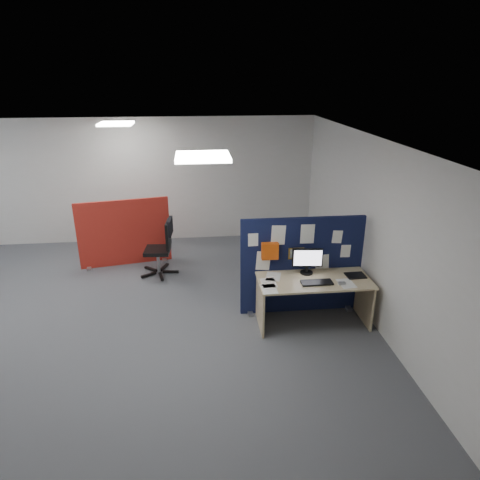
{
  "coord_description": "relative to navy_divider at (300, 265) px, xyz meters",
  "views": [
    {
      "loc": [
        1.91,
        -5.76,
        3.53
      ],
      "look_at": [
        2.59,
        0.68,
        1.0
      ],
      "focal_mm": 32.0,
      "sensor_mm": 36.0,
      "label": 1
    }
  ],
  "objects": [
    {
      "name": "monitor_main",
      "position": [
        0.06,
        -0.17,
        0.17
      ],
      "size": [
        0.45,
        0.19,
        0.4
      ],
      "rotation": [
        0.0,
        0.0,
        -0.1
      ],
      "color": "black",
      "rests_on": "main_desk"
    },
    {
      "name": "paper_tray",
      "position": [
        0.76,
        -0.34,
        -0.05
      ],
      "size": [
        0.29,
        0.23,
        0.01
      ],
      "primitive_type": "cube",
      "rotation": [
        0.0,
        0.0,
        0.04
      ],
      "color": "black",
      "rests_on": "main_desk"
    },
    {
      "name": "wall_right",
      "position": [
        1.04,
        -0.07,
        0.57
      ],
      "size": [
        0.02,
        7.0,
        2.7
      ],
      "primitive_type": "cube",
      "color": "silver",
      "rests_on": "floor"
    },
    {
      "name": "mouse",
      "position": [
        0.47,
        -0.58,
        -0.04
      ],
      "size": [
        0.1,
        0.07,
        0.03
      ],
      "primitive_type": "cube",
      "rotation": [
        0.0,
        0.0,
        0.07
      ],
      "color": "#9A9B9F",
      "rests_on": "main_desk"
    },
    {
      "name": "navy_divider",
      "position": [
        0.0,
        0.0,
        0.0
      ],
      "size": [
        1.89,
        0.3,
        1.56
      ],
      "color": "black",
      "rests_on": "floor"
    },
    {
      "name": "office_chair",
      "position": [
        -2.19,
        1.57,
        -0.18
      ],
      "size": [
        0.69,
        0.71,
        1.07
      ],
      "rotation": [
        0.0,
        0.0,
        -0.08
      ],
      "color": "black",
      "rests_on": "floor"
    },
    {
      "name": "red_divider",
      "position": [
        -2.96,
        2.11,
        -0.14
      ],
      "size": [
        1.73,
        0.37,
        1.31
      ],
      "rotation": [
        0.0,
        0.0,
        0.18
      ],
      "color": "#AE161D",
      "rests_on": "floor"
    },
    {
      "name": "desk_papers",
      "position": [
        -0.27,
        -0.46,
        -0.05
      ],
      "size": [
        1.36,
        0.71,
        0.0
      ],
      "color": "white",
      "rests_on": "main_desk"
    },
    {
      "name": "wall_back",
      "position": [
        -3.46,
        3.43,
        0.57
      ],
      "size": [
        9.0,
        0.02,
        2.7
      ],
      "primitive_type": "cube",
      "color": "silver",
      "rests_on": "floor"
    },
    {
      "name": "ceiling",
      "position": [
        -3.46,
        -0.07,
        1.92
      ],
      "size": [
        9.0,
        7.0,
        0.02
      ],
      "primitive_type": "cube",
      "color": "white",
      "rests_on": "wall_back"
    },
    {
      "name": "keyboard",
      "position": [
        0.12,
        -0.52,
        -0.04
      ],
      "size": [
        0.45,
        0.18,
        0.02
      ],
      "primitive_type": "cube",
      "rotation": [
        0.0,
        0.0,
        0.01
      ],
      "color": "black",
      "rests_on": "main_desk"
    },
    {
      "name": "floor",
      "position": [
        -3.46,
        -0.07,
        -0.78
      ],
      "size": [
        9.0,
        9.0,
        0.0
      ],
      "primitive_type": "plane",
      "color": "#4C4F54",
      "rests_on": "ground"
    },
    {
      "name": "main_desk",
      "position": [
        0.12,
        -0.36,
        -0.23
      ],
      "size": [
        1.65,
        0.73,
        0.73
      ],
      "color": "tan",
      "rests_on": "floor"
    },
    {
      "name": "ceiling_lights",
      "position": [
        -3.13,
        0.6,
        1.89
      ],
      "size": [
        4.1,
        4.1,
        0.04
      ],
      "color": "white",
      "rests_on": "ceiling"
    }
  ]
}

